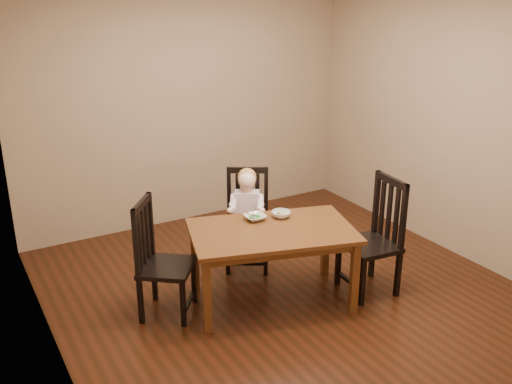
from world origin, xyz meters
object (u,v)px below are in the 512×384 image
chair_child (247,221)px  dining_table (272,238)px  chair_right (375,238)px  chair_left (160,261)px  bowl_veg (281,214)px  bowl_peas (255,217)px  toddler (247,209)px

chair_child → dining_table: bearing=108.6°
chair_right → dining_table: bearing=78.9°
chair_right → chair_left: bearing=78.2°
chair_child → bowl_veg: bearing=126.4°
chair_left → bowl_peas: chair_left is taller
chair_child → bowl_peas: bearing=99.8°
chair_left → toddler: bearing=147.4°
bowl_peas → bowl_veg: size_ratio=1.08×
bowl_peas → dining_table: bearing=-85.0°
dining_table → chair_right: 0.96m
chair_right → bowl_peas: bearing=66.3°
bowl_veg → chair_left: bearing=173.9°
chair_left → toddler: 1.12m
chair_right → bowl_veg: bearing=62.2°
dining_table → toddler: toddler is taller
chair_child → toddler: chair_child is taller
chair_child → chair_left: 1.15m
chair_child → toddler: 0.15m
chair_left → chair_right: 1.92m
toddler → bowl_peas: 0.47m
chair_right → toddler: 1.25m
chair_right → toddler: bearing=45.1°
chair_left → chair_child: bearing=149.0°
chair_child → bowl_peas: 0.56m
chair_left → toddler: size_ratio=1.88×
bowl_veg → toddler: bearing=98.8°
toddler → bowl_veg: size_ratio=3.12×
chair_left → bowl_peas: (0.89, -0.06, 0.23)m
chair_left → chair_right: bearing=109.7°
dining_table → bowl_veg: (0.21, 0.19, 0.11)m
dining_table → toddler: bearing=78.8°
chair_right → bowl_peas: size_ratio=5.73×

